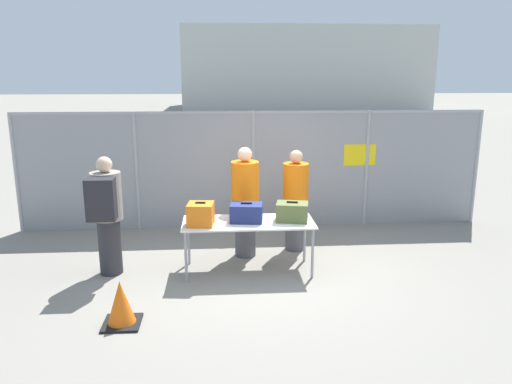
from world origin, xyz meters
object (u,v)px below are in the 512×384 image
Objects in this scene: suitcase_orange at (201,214)px; traveler_hooded at (107,212)px; security_worker_far at (295,199)px; traffic_cone at (121,305)px; suitcase_navy at (246,213)px; suitcase_olive at (292,212)px; inspection_table at (248,225)px; security_worker_near at (245,201)px; utility_trailer at (311,188)px.

traveler_hooded is at bearing 175.17° from suitcase_orange.
security_worker_far reaches higher than traffic_cone.
suitcase_olive reaches higher than suitcase_navy.
suitcase_navy is (0.65, 0.13, -0.03)m from suitcase_orange.
traffic_cone is (-1.56, -1.50, -0.46)m from inspection_table.
security_worker_near is at bearing 3.61° from traveler_hooded.
suitcase_navy is 2.25m from traffic_cone.
suitcase_orange is at bearing -169.05° from suitcase_navy.
suitcase_olive reaches higher than traffic_cone.
traffic_cone is at bearing -87.88° from traveler_hooded.
suitcase_orange is at bearing 57.48° from traffic_cone.
suitcase_navy is at bearing -13.72° from traveler_hooded.
traveler_hooded is 2.95m from security_worker_far.
traffic_cone is (0.44, -1.50, -0.70)m from traveler_hooded.
traveler_hooded is 0.45× the size of utility_trailer.
traffic_cone is (-2.38, -2.36, -0.61)m from security_worker_far.
inspection_table is 3.81× the size of suitcase_navy.
suitcase_orange is at bearing -18.97° from traveler_hooded.
security_worker_far is at bearing 2.79° from traveler_hooded.
suitcase_navy is 0.30× the size of security_worker_far.
security_worker_near is (-0.01, 0.64, 0.20)m from inspection_table.
inspection_table is 1.10× the size of traveler_hooded.
security_worker_near reaches higher than utility_trailer.
suitcase_orange is at bearing -175.52° from suitcase_olive.
suitcase_orange is 4.24m from utility_trailer.
security_worker_far is (0.18, 0.87, -0.04)m from suitcase_olive.
security_worker_far is 3.09× the size of traffic_cone.
suitcase_navy is at bearing 28.53° from security_worker_far.
suitcase_navy is at bearing 177.99° from suitcase_olive.
traveler_hooded reaches higher than suitcase_orange.
security_worker_near is (-0.65, 0.65, 0.01)m from suitcase_olive.
utility_trailer is at bearing 65.82° from inspection_table.
suitcase_navy is 0.28× the size of security_worker_near.
inspection_table is at bearing -26.38° from suitcase_navy.
inspection_table is 2.22m from traffic_cone.
suitcase_navy is at bearing 44.60° from traffic_cone.
inspection_table is at bearing 179.08° from suitcase_olive.
security_worker_near is 0.86m from security_worker_far.
suitcase_orange is (-0.68, -0.11, 0.21)m from inspection_table.
suitcase_olive is (0.64, -0.01, 0.19)m from inspection_table.
suitcase_orange is 0.73× the size of traffic_cone.
suitcase_olive is at bearing 61.81° from security_worker_far.
security_worker_near is 3.27m from utility_trailer.
traveler_hooded reaches higher than suitcase_olive.
suitcase_navy is at bearing -114.61° from utility_trailer.
security_worker_near is (1.99, 0.64, -0.04)m from traveler_hooded.
inspection_table reaches higher than traffic_cone.
suitcase_navy is at bearing 10.95° from suitcase_orange.
suitcase_navy is at bearing 153.62° from inspection_table.
suitcase_orange is 0.66m from suitcase_navy.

